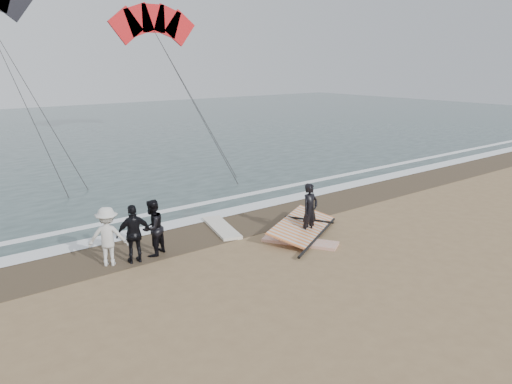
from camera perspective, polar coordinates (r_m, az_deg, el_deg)
ground at (r=15.82m, az=8.68°, el=-7.43°), size 120.00×120.00×0.00m
sea at (r=44.64m, az=-24.01°, el=5.87°), size 120.00×54.00×0.02m
wet_sand at (r=18.96m, az=-1.27°, el=-3.45°), size 120.00×2.80×0.01m
foam_near at (r=20.04m, az=-3.68°, el=-2.40°), size 120.00×0.90×0.01m
foam_far at (r=21.40m, az=-6.27°, el=-1.34°), size 120.00×0.45×0.01m
man_main at (r=17.31m, az=6.19°, el=-2.07°), size 0.73×0.52×1.88m
board_white at (r=16.89m, az=5.06°, el=-5.67°), size 1.89×2.52×0.10m
board_cream at (r=18.22m, az=-3.98°, el=-4.08°), size 1.38×2.69×0.11m
trio_cluster at (r=15.55m, az=-14.27°, el=-4.56°), size 2.62×1.21×1.82m
sail_rig at (r=17.82m, az=4.88°, el=-4.06°), size 3.85×3.29×0.49m
kite_red at (r=39.15m, az=-11.60°, el=17.98°), size 7.84×7.90×17.94m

